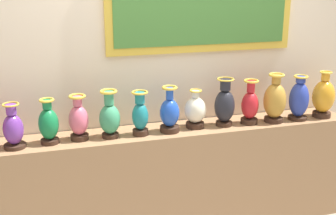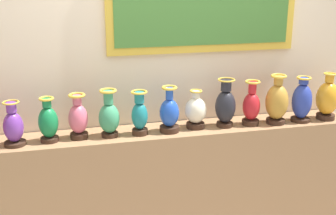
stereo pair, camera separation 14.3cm
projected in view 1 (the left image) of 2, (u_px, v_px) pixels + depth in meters
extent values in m
cube|color=#99704C|center=(168.00, 181.00, 3.57)|extent=(3.08, 0.38, 0.90)
cube|color=beige|center=(159.00, 42.00, 3.47)|extent=(4.88, 0.10, 3.11)
cube|color=gold|center=(203.00, 0.00, 3.41)|extent=(1.55, 0.03, 0.81)
cube|color=#3E7230|center=(203.00, 0.00, 3.39)|extent=(1.43, 0.01, 0.69)
cylinder|color=#382319|center=(15.00, 146.00, 3.08)|extent=(0.15, 0.15, 0.03)
ellipsoid|color=#6B3393|center=(13.00, 129.00, 3.04)|extent=(0.14, 0.14, 0.22)
cylinder|color=#6B3393|center=(11.00, 109.00, 3.00)|extent=(0.07, 0.07, 0.07)
torus|color=gold|center=(11.00, 104.00, 2.99)|extent=(0.12, 0.12, 0.01)
cylinder|color=#382319|center=(50.00, 141.00, 3.16)|extent=(0.13, 0.13, 0.03)
ellipsoid|color=#14723D|center=(49.00, 124.00, 3.12)|extent=(0.14, 0.14, 0.23)
cylinder|color=#14723D|center=(47.00, 104.00, 3.08)|extent=(0.06, 0.06, 0.06)
torus|color=gold|center=(47.00, 100.00, 3.07)|extent=(0.11, 0.11, 0.02)
cylinder|color=#382319|center=(80.00, 137.00, 3.23)|extent=(0.13, 0.13, 0.04)
ellipsoid|color=#CC5972|center=(79.00, 120.00, 3.19)|extent=(0.14, 0.14, 0.22)
cylinder|color=#CC5972|center=(77.00, 101.00, 3.15)|extent=(0.07, 0.07, 0.07)
torus|color=gold|center=(77.00, 96.00, 3.14)|extent=(0.13, 0.13, 0.02)
cylinder|color=#382319|center=(110.00, 135.00, 3.28)|extent=(0.13, 0.13, 0.03)
ellipsoid|color=#388C60|center=(110.00, 119.00, 3.24)|extent=(0.16, 0.16, 0.23)
cylinder|color=#388C60|center=(109.00, 98.00, 3.19)|extent=(0.07, 0.07, 0.10)
torus|color=gold|center=(109.00, 91.00, 3.18)|extent=(0.13, 0.13, 0.02)
cylinder|color=#382319|center=(140.00, 132.00, 3.32)|extent=(0.12, 0.12, 0.04)
ellipsoid|color=#19727A|center=(140.00, 116.00, 3.29)|extent=(0.12, 0.12, 0.21)
cylinder|color=#19727A|center=(140.00, 98.00, 3.24)|extent=(0.07, 0.07, 0.08)
torus|color=gold|center=(140.00, 92.00, 3.23)|extent=(0.13, 0.13, 0.02)
cylinder|color=#382319|center=(169.00, 129.00, 3.39)|extent=(0.15, 0.15, 0.04)
ellipsoid|color=#1E47B2|center=(170.00, 113.00, 3.35)|extent=(0.15, 0.15, 0.22)
cylinder|color=#1E47B2|center=(170.00, 93.00, 3.31)|extent=(0.06, 0.06, 0.09)
torus|color=gold|center=(170.00, 88.00, 3.29)|extent=(0.12, 0.12, 0.02)
cylinder|color=#382319|center=(195.00, 125.00, 3.49)|extent=(0.15, 0.15, 0.04)
ellipsoid|color=beige|center=(195.00, 110.00, 3.45)|extent=(0.17, 0.17, 0.21)
cylinder|color=beige|center=(196.00, 94.00, 3.41)|extent=(0.06, 0.06, 0.05)
torus|color=gold|center=(196.00, 91.00, 3.40)|extent=(0.10, 0.10, 0.01)
cylinder|color=#382319|center=(224.00, 123.00, 3.53)|extent=(0.13, 0.13, 0.03)
ellipsoid|color=black|center=(225.00, 106.00, 3.48)|extent=(0.16, 0.16, 0.26)
cylinder|color=black|center=(225.00, 85.00, 3.43)|extent=(0.08, 0.08, 0.09)
torus|color=gold|center=(226.00, 79.00, 3.42)|extent=(0.14, 0.14, 0.01)
cylinder|color=#382319|center=(249.00, 121.00, 3.58)|extent=(0.14, 0.14, 0.04)
ellipsoid|color=red|center=(250.00, 105.00, 3.54)|extent=(0.14, 0.14, 0.22)
cylinder|color=red|center=(251.00, 86.00, 3.49)|extent=(0.06, 0.06, 0.09)
torus|color=gold|center=(251.00, 81.00, 3.48)|extent=(0.12, 0.12, 0.02)
cylinder|color=#382319|center=(273.00, 119.00, 3.62)|extent=(0.15, 0.15, 0.04)
ellipsoid|color=#B27F2D|center=(275.00, 101.00, 3.57)|extent=(0.18, 0.18, 0.29)
cylinder|color=#B27F2D|center=(276.00, 79.00, 3.52)|extent=(0.07, 0.07, 0.07)
torus|color=gold|center=(277.00, 75.00, 3.51)|extent=(0.13, 0.13, 0.02)
cylinder|color=#382319|center=(297.00, 118.00, 3.68)|extent=(0.16, 0.16, 0.03)
ellipsoid|color=#263899|center=(299.00, 99.00, 3.63)|extent=(0.16, 0.16, 0.29)
cylinder|color=#263899|center=(301.00, 80.00, 3.58)|extent=(0.08, 0.08, 0.05)
torus|color=gold|center=(301.00, 77.00, 3.58)|extent=(0.12, 0.12, 0.02)
cylinder|color=#382319|center=(321.00, 114.00, 3.74)|extent=(0.15, 0.15, 0.04)
ellipsoid|color=orange|center=(323.00, 96.00, 3.69)|extent=(0.19, 0.19, 0.28)
cylinder|color=orange|center=(326.00, 76.00, 3.64)|extent=(0.07, 0.07, 0.07)
torus|color=gold|center=(326.00, 72.00, 3.63)|extent=(0.10, 0.10, 0.01)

